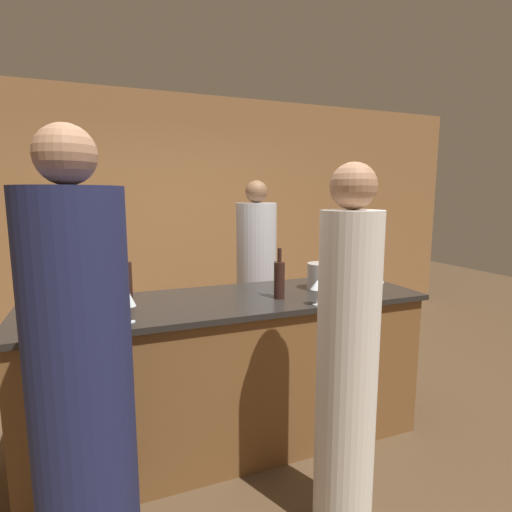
{
  "coord_description": "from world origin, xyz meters",
  "views": [
    {
      "loc": [
        -0.76,
        -2.39,
        1.65
      ],
      "look_at": [
        0.22,
        0.1,
        1.24
      ],
      "focal_mm": 28.0,
      "sensor_mm": 36.0,
      "label": 1
    }
  ],
  "objects_px": {
    "wine_bottle_1": "(279,279)",
    "bartender": "(256,287)",
    "wine_bottle_2": "(327,268)",
    "guest_1": "(83,403)",
    "ice_bucket": "(321,276)",
    "wine_bottle_0": "(126,279)",
    "guest_0": "(347,364)"
  },
  "relations": [
    {
      "from": "wine_bottle_1",
      "to": "bartender",
      "type": "bearing_deg",
      "value": 76.61
    },
    {
      "from": "wine_bottle_1",
      "to": "wine_bottle_2",
      "type": "bearing_deg",
      "value": 27.68
    },
    {
      "from": "guest_1",
      "to": "ice_bucket",
      "type": "height_order",
      "value": "guest_1"
    },
    {
      "from": "wine_bottle_0",
      "to": "wine_bottle_2",
      "type": "distance_m",
      "value": 1.43
    },
    {
      "from": "guest_1",
      "to": "wine_bottle_0",
      "type": "height_order",
      "value": "guest_1"
    },
    {
      "from": "wine_bottle_1",
      "to": "wine_bottle_2",
      "type": "relative_size",
      "value": 1.06
    },
    {
      "from": "bartender",
      "to": "ice_bucket",
      "type": "height_order",
      "value": "bartender"
    },
    {
      "from": "bartender",
      "to": "ice_bucket",
      "type": "distance_m",
      "value": 0.96
    },
    {
      "from": "guest_0",
      "to": "wine_bottle_1",
      "type": "relative_size",
      "value": 5.51
    },
    {
      "from": "bartender",
      "to": "wine_bottle_1",
      "type": "bearing_deg",
      "value": 76.61
    },
    {
      "from": "bartender",
      "to": "wine_bottle_0",
      "type": "distance_m",
      "value": 1.37
    },
    {
      "from": "bartender",
      "to": "wine_bottle_0",
      "type": "bearing_deg",
      "value": 29.78
    },
    {
      "from": "bartender",
      "to": "guest_1",
      "type": "xyz_separation_m",
      "value": [
        -1.39,
        -1.76,
        0.06
      ]
    },
    {
      "from": "guest_0",
      "to": "guest_1",
      "type": "xyz_separation_m",
      "value": [
        -1.16,
        0.02,
        0.03
      ]
    },
    {
      "from": "bartender",
      "to": "wine_bottle_1",
      "type": "distance_m",
      "value": 1.1
    },
    {
      "from": "bartender",
      "to": "ice_bucket",
      "type": "bearing_deg",
      "value": 98.21
    },
    {
      "from": "bartender",
      "to": "wine_bottle_1",
      "type": "height_order",
      "value": "bartender"
    },
    {
      "from": "guest_0",
      "to": "wine_bottle_1",
      "type": "xyz_separation_m",
      "value": [
        -0.02,
        0.75,
        0.27
      ]
    },
    {
      "from": "wine_bottle_0",
      "to": "wine_bottle_2",
      "type": "bearing_deg",
      "value": -3.88
    },
    {
      "from": "wine_bottle_2",
      "to": "guest_1",
      "type": "bearing_deg",
      "value": -148.91
    },
    {
      "from": "wine_bottle_1",
      "to": "wine_bottle_2",
      "type": "distance_m",
      "value": 0.58
    },
    {
      "from": "bartender",
      "to": "wine_bottle_2",
      "type": "distance_m",
      "value": 0.86
    },
    {
      "from": "ice_bucket",
      "to": "bartender",
      "type": "bearing_deg",
      "value": 98.21
    },
    {
      "from": "ice_bucket",
      "to": "guest_1",
      "type": "bearing_deg",
      "value": -150.79
    },
    {
      "from": "bartender",
      "to": "wine_bottle_2",
      "type": "height_order",
      "value": "bartender"
    },
    {
      "from": "wine_bottle_2",
      "to": "ice_bucket",
      "type": "distance_m",
      "value": 0.21
    },
    {
      "from": "ice_bucket",
      "to": "wine_bottle_0",
      "type": "bearing_deg",
      "value": 169.13
    },
    {
      "from": "wine_bottle_0",
      "to": "wine_bottle_1",
      "type": "relative_size",
      "value": 0.99
    },
    {
      "from": "guest_0",
      "to": "wine_bottle_1",
      "type": "distance_m",
      "value": 0.79
    },
    {
      "from": "bartender",
      "to": "wine_bottle_1",
      "type": "xyz_separation_m",
      "value": [
        -0.25,
        -1.03,
        0.3
      ]
    },
    {
      "from": "wine_bottle_1",
      "to": "guest_0",
      "type": "bearing_deg",
      "value": -88.8
    },
    {
      "from": "bartender",
      "to": "guest_1",
      "type": "height_order",
      "value": "guest_1"
    }
  ]
}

